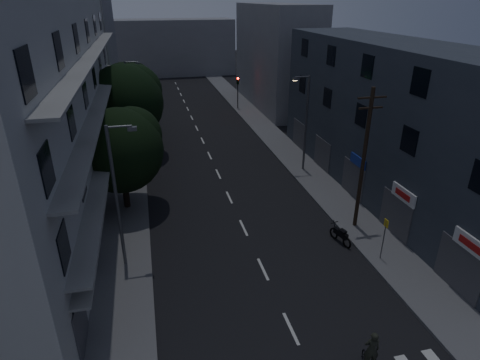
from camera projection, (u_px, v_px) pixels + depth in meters
name	position (u px, v px, depth m)	size (l,w,h in m)	color
ground	(209.00, 154.00, 38.60)	(160.00, 160.00, 0.00)	black
sidewalk_left	(128.00, 160.00, 36.99)	(3.00, 90.00, 0.15)	#565659
sidewalk_right	(283.00, 147.00, 40.16)	(3.00, 90.00, 0.15)	#565659
lane_markings	(199.00, 134.00, 44.13)	(0.15, 60.50, 0.01)	beige
building_left	(47.00, 107.00, 26.97)	(7.00, 36.00, 14.00)	#AAAAA5
building_right	(394.00, 122.00, 29.12)	(6.19, 28.00, 11.00)	#2D343D
building_far_left	(89.00, 45.00, 53.08)	(6.00, 20.00, 16.00)	slate
building_far_right	(275.00, 57.00, 53.46)	(6.00, 20.00, 13.00)	slate
building_far_end	(169.00, 47.00, 76.32)	(24.00, 8.00, 10.00)	slate
tree_near	(121.00, 147.00, 26.83)	(5.77, 5.77, 7.12)	black
tree_mid	(126.00, 100.00, 35.71)	(6.81, 6.81, 8.38)	black
tree_far	(127.00, 88.00, 43.20)	(5.99, 5.99, 7.41)	black
traffic_signal_far_right	(238.00, 86.00, 52.51)	(0.28, 0.37, 4.10)	black
traffic_signal_far_left	(137.00, 90.00, 50.13)	(0.28, 0.37, 4.10)	black
street_lamp_left_near	(118.00, 191.00, 20.73)	(1.51, 0.25, 8.00)	#5C5E64
street_lamp_right	(305.00, 119.00, 32.97)	(1.51, 0.25, 8.00)	#505157
street_lamp_left_far	(130.00, 98.00, 39.92)	(1.51, 0.25, 8.00)	#56595D
utility_pole	(364.00, 158.00, 24.32)	(1.80, 0.24, 9.00)	black
bus_stop_sign	(385.00, 232.00, 22.22)	(0.06, 0.35, 2.52)	#595B60
motorcycle	(340.00, 235.00, 24.49)	(0.72, 1.90, 1.24)	black
cyclist	(370.00, 360.00, 15.81)	(0.99, 1.78, 2.13)	black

